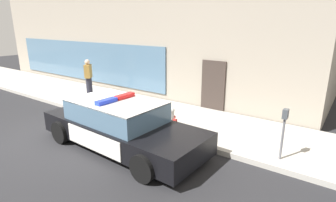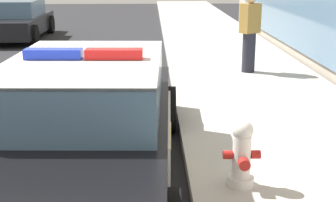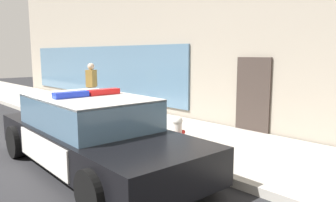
{
  "view_description": "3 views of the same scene",
  "coord_description": "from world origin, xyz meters",
  "px_view_note": "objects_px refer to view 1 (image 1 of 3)",
  "views": [
    {
      "loc": [
        7.58,
        -4.3,
        3.51
      ],
      "look_at": [
        3.56,
        1.31,
        1.48
      ],
      "focal_mm": 28.65,
      "sensor_mm": 36.0,
      "label": 1
    },
    {
      "loc": [
        7.51,
        1.53,
        2.4
      ],
      "look_at": [
        2.58,
        1.7,
        1.01
      ],
      "focal_mm": 51.58,
      "sensor_mm": 36.0,
      "label": 2
    },
    {
      "loc": [
        7.65,
        -2.3,
        2.18
      ],
      "look_at": [
        3.45,
        1.63,
        1.34
      ],
      "focal_mm": 34.51,
      "sensor_mm": 36.0,
      "label": 3
    }
  ],
  "objects_px": {
    "police_cruiser": "(121,125)",
    "parking_meter": "(284,125)",
    "pedestrian_on_sidewalk": "(89,77)",
    "fire_hydrant": "(171,118)"
  },
  "relations": [
    {
      "from": "police_cruiser",
      "to": "parking_meter",
      "type": "xyz_separation_m",
      "value": [
        4.05,
        1.62,
        0.4
      ]
    },
    {
      "from": "police_cruiser",
      "to": "fire_hydrant",
      "type": "xyz_separation_m",
      "value": [
        0.61,
        1.7,
        -0.18
      ]
    },
    {
      "from": "fire_hydrant",
      "to": "parking_meter",
      "type": "height_order",
      "value": "parking_meter"
    },
    {
      "from": "pedestrian_on_sidewalk",
      "to": "fire_hydrant",
      "type": "bearing_deg",
      "value": -45.76
    },
    {
      "from": "parking_meter",
      "to": "police_cruiser",
      "type": "bearing_deg",
      "value": -158.15
    },
    {
      "from": "pedestrian_on_sidewalk",
      "to": "parking_meter",
      "type": "height_order",
      "value": "pedestrian_on_sidewalk"
    },
    {
      "from": "pedestrian_on_sidewalk",
      "to": "parking_meter",
      "type": "bearing_deg",
      "value": -41.78
    },
    {
      "from": "police_cruiser",
      "to": "fire_hydrant",
      "type": "height_order",
      "value": "police_cruiser"
    },
    {
      "from": "police_cruiser",
      "to": "pedestrian_on_sidewalk",
      "type": "xyz_separation_m",
      "value": [
        -5.01,
        2.87,
        0.33
      ]
    },
    {
      "from": "police_cruiser",
      "to": "parking_meter",
      "type": "distance_m",
      "value": 4.38
    }
  ]
}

